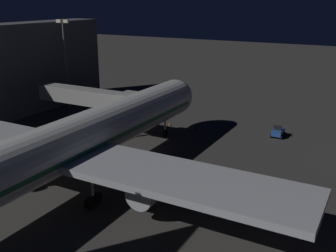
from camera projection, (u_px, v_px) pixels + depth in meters
name	position (u px, v px, depth m)	size (l,w,h in m)	color
ground_plane	(127.00, 159.00, 54.60)	(320.00, 320.00, 0.00)	#383533
airliner_at_gate	(65.00, 147.00, 43.26)	(53.43, 57.79, 20.12)	silver
jet_bridge	(96.00, 98.00, 63.81)	(19.55, 3.40, 7.34)	#9E9E99
apron_floodlight_mast	(65.00, 58.00, 77.28)	(2.90, 0.50, 17.26)	#59595E
baggage_tug_spare	(278.00, 132.00, 63.33)	(1.86, 2.70, 1.95)	#234C9E
traffic_cone_nose_port	(192.00, 128.00, 67.11)	(0.36, 0.36, 0.55)	orange
traffic_cone_nose_starboard	(170.00, 124.00, 69.14)	(0.36, 0.36, 0.55)	orange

